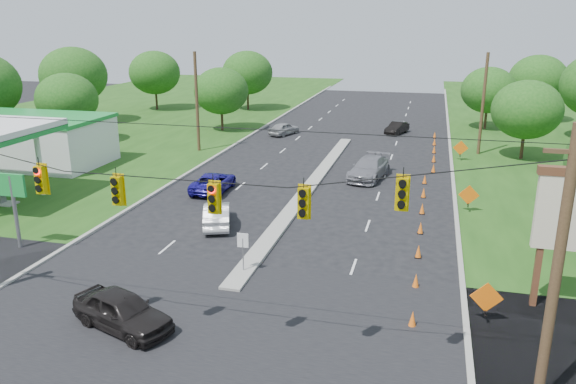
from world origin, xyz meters
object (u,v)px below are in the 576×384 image
(black_sedan, at_px, (122,311))
(blue_pickup, at_px, (213,182))
(gas_station, at_px, (20,138))
(white_sedan, at_px, (217,214))

(black_sedan, xyz_separation_m, blue_pickup, (-3.49, 18.30, -0.10))
(black_sedan, bearing_deg, blue_pickup, 30.90)
(gas_station, relative_size, white_sedan, 4.68)
(white_sedan, height_order, blue_pickup, white_sedan)
(black_sedan, bearing_deg, gas_station, 65.84)
(white_sedan, xyz_separation_m, blue_pickup, (-2.82, 6.54, -0.03))
(white_sedan, bearing_deg, gas_station, -42.70)
(white_sedan, relative_size, blue_pickup, 0.88)
(gas_station, distance_m, white_sedan, 21.79)
(white_sedan, bearing_deg, blue_pickup, -86.56)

